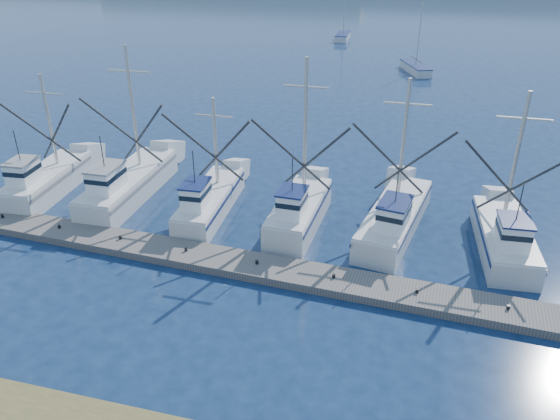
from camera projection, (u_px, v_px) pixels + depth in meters
The scene contains 5 objects.
ground at pixel (301, 366), 21.89m from camera, with size 500.00×500.00×0.00m, color #0D1E3A.
floating_dock at pixel (221, 261), 28.41m from camera, with size 32.59×2.17×0.43m, color #5F5A55.
trawler_fleet at pixel (246, 203), 32.68m from camera, with size 31.23×9.66×9.60m.
sailboat_near at pixel (415, 68), 66.44m from camera, with size 4.14×6.73×8.10m.
sailboat_far at pixel (343, 36), 85.97m from camera, with size 1.96×5.84×8.10m.
Camera 1 is at (3.38, -16.25, 15.61)m, focal length 35.00 mm.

